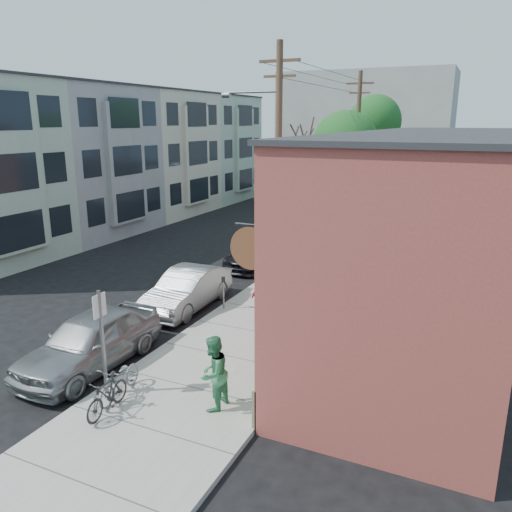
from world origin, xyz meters
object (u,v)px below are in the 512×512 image
at_px(tree_leafy_mid, 345,144).
at_px(patio_chair_b, 268,376).
at_px(tree_bare, 297,213).
at_px(patron_green, 213,373).
at_px(cyclist, 267,291).
at_px(sign_post, 102,333).
at_px(car_1, 187,289).
at_px(patron_grey, 283,306).
at_px(parked_bike_a, 107,395).
at_px(bus, 313,185).
at_px(car_3, 298,228).
at_px(car_0, 90,341).
at_px(parked_bike_b, 120,380).
at_px(car_2, 257,252).
at_px(patio_chair_a, 295,349).
at_px(parking_meter_far, 304,238).
at_px(parking_meter_near, 223,287).
at_px(tree_leafy_far, 375,121).
at_px(car_4, 328,212).
at_px(utility_pole_near, 277,158).

distance_m(tree_leafy_mid, patio_chair_b, 20.17).
relative_size(tree_bare, patron_green, 2.81).
bearing_deg(cyclist, sign_post, 67.77).
bearing_deg(cyclist, car_1, -3.97).
height_order(patron_grey, parked_bike_a, patron_grey).
xyz_separation_m(patio_chair_b, parked_bike_a, (-3.13, -2.49, 0.03)).
bearing_deg(sign_post, tree_bare, 88.00).
distance_m(patron_grey, bus, 27.43).
relative_size(patron_grey, car_3, 0.33).
bearing_deg(car_1, car_0, -91.69).
height_order(tree_leafy_mid, parked_bike_b, tree_leafy_mid).
bearing_deg(sign_post, tree_leafy_mid, 88.78).
bearing_deg(parked_bike_b, patio_chair_b, 20.73).
bearing_deg(car_3, tree_bare, -67.89).
distance_m(car_1, car_3, 12.20).
bearing_deg(car_2, car_0, -88.77).
bearing_deg(tree_bare, cyclist, -79.03).
height_order(patron_grey, car_0, patron_grey).
xyz_separation_m(parked_bike_b, car_1, (-2.00, 6.36, 0.15)).
bearing_deg(patio_chair_a, car_3, 133.26).
bearing_deg(cyclist, parked_bike_b, 71.42).
bearing_deg(parking_meter_far, car_0, -95.73).
bearing_deg(parking_meter_near, patio_chair_b, -50.90).
bearing_deg(parking_meter_far, bus, 106.80).
xyz_separation_m(tree_bare, car_3, (-2.00, 5.70, -1.96)).
bearing_deg(car_1, parking_meter_far, 79.24).
xyz_separation_m(tree_leafy_mid, car_0, (-2.00, -19.90, -4.77)).
xyz_separation_m(parked_bike_a, car_3, (-2.20, 19.26, 0.20)).
relative_size(tree_leafy_far, patron_grey, 4.41).
distance_m(patio_chair_a, bus, 29.43).
relative_size(car_0, car_4, 1.07).
bearing_deg(tree_bare, car_0, -99.68).
relative_size(utility_pole_near, patron_green, 5.33).
bearing_deg(tree_bare, parking_meter_far, 101.44).
xyz_separation_m(patron_green, car_4, (-4.42, 24.21, -0.34)).
bearing_deg(parking_meter_near, tree_leafy_mid, 87.82).
xyz_separation_m(parking_meter_near, car_1, (-1.46, -0.20, -0.22)).
height_order(patron_green, cyclist, patron_green).
bearing_deg(car_1, utility_pole_near, 70.47).
height_order(car_1, car_4, car_1).
height_order(car_2, bus, bus).
bearing_deg(bus, patron_grey, -77.92).
relative_size(tree_bare, car_4, 1.16).
bearing_deg(car_3, car_2, -87.24).
bearing_deg(patron_green, parking_meter_far, -165.93).
bearing_deg(patio_chair_a, car_0, -132.35).
bearing_deg(utility_pole_near, parking_meter_near, -91.68).
bearing_deg(parked_bike_a, parking_meter_near, 91.62).
distance_m(car_0, car_4, 23.60).
distance_m(tree_leafy_mid, car_0, 20.56).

